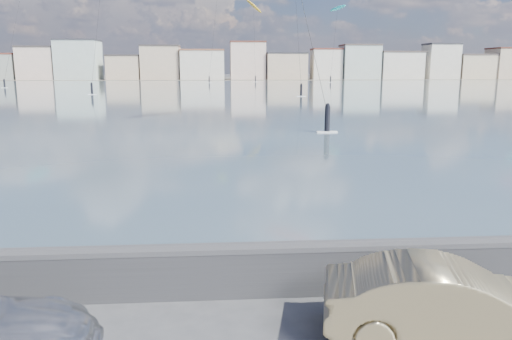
{
  "coord_description": "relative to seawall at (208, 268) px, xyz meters",
  "views": [
    {
      "loc": [
        0.26,
        -6.22,
        4.3
      ],
      "look_at": [
        1.0,
        4.0,
        2.2
      ],
      "focal_mm": 35.0,
      "sensor_mm": 36.0,
      "label": 1
    }
  ],
  "objects": [
    {
      "name": "far_shore_strip",
      "position": [
        0.0,
        197.3,
        -0.57
      ],
      "size": [
        500.0,
        60.0,
        0.0
      ],
      "primitive_type": "cube",
      "color": "#4C473D",
      "rests_on": "ground"
    },
    {
      "name": "kitesurfer_8",
      "position": [
        11.37,
        155.83,
        22.52
      ],
      "size": [
        6.61,
        10.59,
        26.2
      ],
      "color": "#BF8C19",
      "rests_on": "ground"
    },
    {
      "name": "far_buildings",
      "position": [
        1.31,
        183.3,
        5.44
      ],
      "size": [
        240.79,
        13.26,
        14.6
      ],
      "color": "#B2B7C6",
      "rests_on": "ground"
    },
    {
      "name": "car_champagne",
      "position": [
        3.83,
        -1.86,
        0.07
      ],
      "size": [
        4.12,
        2.16,
        1.29
      ],
      "primitive_type": "imported",
      "rotation": [
        0.0,
        0.0,
        1.36
      ],
      "color": "tan",
      "rests_on": "ground"
    },
    {
      "name": "kitesurfer_4",
      "position": [
        37.39,
        151.54,
        21.71
      ],
      "size": [
        7.2,
        15.38,
        23.6
      ],
      "color": "#19BFBF",
      "rests_on": "ground"
    },
    {
      "name": "bay_water",
      "position": [
        0.0,
        88.8,
        -0.58
      ],
      "size": [
        500.0,
        177.0,
        0.0
      ],
      "primitive_type": "cube",
      "color": "#374956",
      "rests_on": "ground"
    },
    {
      "name": "seawall",
      "position": [
        0.0,
        0.0,
        0.0
      ],
      "size": [
        400.0,
        0.36,
        1.08
      ],
      "color": "#28282B",
      "rests_on": "ground"
    }
  ]
}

